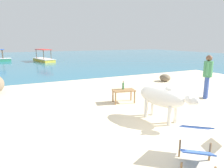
# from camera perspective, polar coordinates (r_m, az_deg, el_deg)

# --- Properties ---
(sand_beach) EXTENTS (18.00, 14.00, 0.04)m
(sand_beach) POSITION_cam_1_polar(r_m,az_deg,el_deg) (5.45, 13.36, -11.52)
(sand_beach) COLOR beige
(sand_beach) RESTS_ON ground
(water_surface) EXTENTS (60.00, 36.00, 0.03)m
(water_surface) POSITION_cam_1_polar(r_m,az_deg,el_deg) (26.12, -18.73, 6.63)
(water_surface) COLOR teal
(water_surface) RESTS_ON ground
(cow) EXTENTS (0.85, 1.79, 0.99)m
(cow) POSITION_cam_1_polar(r_m,az_deg,el_deg) (5.60, 14.04, -3.55)
(cow) COLOR silver
(cow) RESTS_ON sand_beach
(low_bench_table) EXTENTS (0.83, 0.59, 0.46)m
(low_bench_table) POSITION_cam_1_polar(r_m,az_deg,el_deg) (7.10, 3.28, -2.24)
(low_bench_table) COLOR olive
(low_bench_table) RESTS_ON sand_beach
(bottle) EXTENTS (0.07, 0.07, 0.30)m
(bottle) POSITION_cam_1_polar(r_m,az_deg,el_deg) (7.14, 3.14, -0.53)
(bottle) COLOR #2D6B38
(bottle) RESTS_ON low_bench_table
(deck_chair_far) EXTENTS (0.90, 0.93, 0.68)m
(deck_chair_far) POSITION_cam_1_polar(r_m,az_deg,el_deg) (4.05, 22.49, -14.43)
(deck_chair_far) COLOR olive
(deck_chair_far) RESTS_ON sand_beach
(person_standing) EXTENTS (0.45, 0.32, 1.62)m
(person_standing) POSITION_cam_1_polar(r_m,az_deg,el_deg) (8.29, 25.24, 2.70)
(person_standing) COLOR #334C99
(person_standing) RESTS_ON sand_beach
(shore_rock_large) EXTENTS (0.62, 0.66, 0.38)m
(shore_rock_large) POSITION_cam_1_polar(r_m,az_deg,el_deg) (11.23, 14.64, 1.70)
(shore_rock_large) COLOR #756651
(shore_rock_large) RESTS_ON sand_beach
(boat_yellow) EXTENTS (1.93, 3.84, 1.29)m
(boat_yellow) POSITION_cam_1_polar(r_m,az_deg,el_deg) (22.84, -18.59, 6.69)
(boat_yellow) COLOR gold
(boat_yellow) RESTS_ON water_surface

